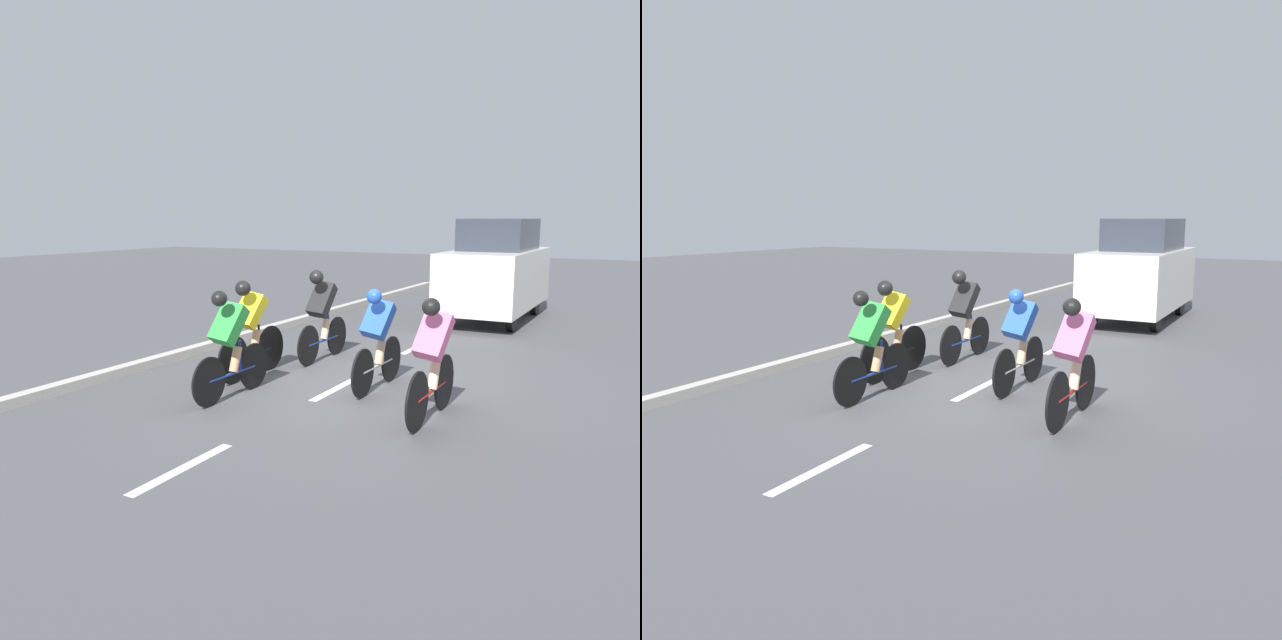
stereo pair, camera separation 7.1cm
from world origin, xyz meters
TOP-DOWN VIEW (x-y plane):
  - ground_plane at (0.00, 0.00)m, footprint 60.00×60.00m
  - lane_stripe_near at (0.00, 3.56)m, footprint 0.12×1.40m
  - lane_stripe_mid at (0.00, 0.36)m, footprint 0.12×1.40m
  - lane_stripe_far at (0.00, -2.84)m, footprint 0.12×1.40m
  - curb at (3.20, 0.36)m, footprint 0.20×25.93m
  - cyclist_green at (1.00, 1.48)m, footprint 0.38×1.62m
  - cyclist_black at (1.00, -1.02)m, footprint 0.37×1.65m
  - cyclist_blue at (-0.53, 0.18)m, footprint 0.40×1.64m
  - cyclist_yellow at (1.38, 0.46)m, footprint 0.40×1.66m
  - cyclist_pink at (-1.62, 1.09)m, footprint 0.39×1.66m
  - support_car at (-0.50, -6.64)m, footprint 1.70×4.22m

SIDE VIEW (x-z plane):
  - ground_plane at x=0.00m, z-range 0.00..0.00m
  - lane_stripe_near at x=0.00m, z-range 0.00..0.01m
  - lane_stripe_mid at x=0.00m, z-range 0.00..0.01m
  - lane_stripe_far at x=0.00m, z-range 0.00..0.01m
  - curb at x=3.20m, z-range 0.00..0.14m
  - cyclist_blue at x=-0.53m, z-range 0.03..1.47m
  - cyclist_green at x=1.00m, z-range 0.03..1.49m
  - cyclist_pink at x=-1.62m, z-range 0.02..1.52m
  - cyclist_yellow at x=1.38m, z-range 0.03..1.51m
  - cyclist_black at x=1.00m, z-range 0.05..1.58m
  - support_car at x=-0.50m, z-range -0.01..2.31m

